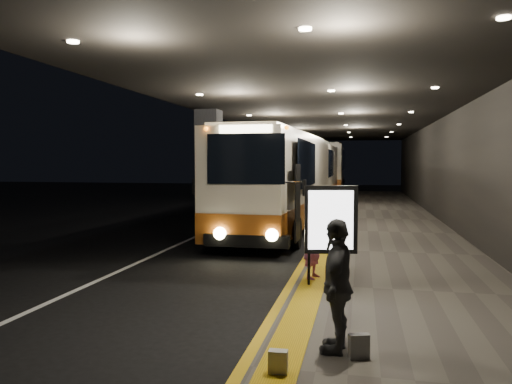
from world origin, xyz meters
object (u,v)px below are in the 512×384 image
(passenger_boarding, at_px, (313,242))
(bag_polka, at_px, (359,346))
(coach_second, at_px, (311,177))
(coach_third, at_px, (327,171))
(coach_main, at_px, (280,186))
(info_sign, at_px, (331,222))
(passenger_waiting_grey, at_px, (337,285))
(bag_plain, at_px, (278,362))
(stanchion_post, at_px, (309,259))

(passenger_boarding, distance_m, bag_polka, 4.29)
(coach_second, xyz_separation_m, coach_third, (0.06, 13.20, 0.18))
(coach_main, height_order, info_sign, coach_main)
(passenger_waiting_grey, height_order, bag_plain, passenger_waiting_grey)
(passenger_boarding, bearing_deg, bag_plain, -164.60)
(stanchion_post, bearing_deg, coach_main, 102.93)
(passenger_waiting_grey, bearing_deg, info_sign, -169.12)
(passenger_waiting_grey, height_order, bag_polka, passenger_waiting_grey)
(coach_second, relative_size, info_sign, 5.65)
(coach_second, distance_m, passenger_waiting_grey, 22.57)
(coach_main, xyz_separation_m, passenger_boarding, (1.97, -7.86, -0.79))
(coach_main, xyz_separation_m, bag_polka, (2.93, -12.00, -1.40))
(bag_polka, relative_size, stanchion_post, 0.29)
(coach_second, height_order, info_sign, coach_second)
(info_sign, xyz_separation_m, stanchion_post, (-0.46, 0.71, -0.82))
(coach_second, distance_m, info_sign, 19.91)
(coach_third, height_order, info_sign, coach_third)
(coach_main, relative_size, coach_third, 0.92)
(passenger_boarding, relative_size, bag_plain, 5.59)
(coach_third, xyz_separation_m, bag_plain, (1.90, -36.45, -1.59))
(coach_main, distance_m, coach_second, 10.60)
(bag_polka, bearing_deg, info_sign, 100.45)
(info_sign, bearing_deg, coach_main, 93.16)
(coach_third, distance_m, bag_plain, 36.53)
(passenger_waiting_grey, bearing_deg, stanchion_post, -162.48)
(passenger_waiting_grey, relative_size, bag_plain, 6.25)
(bag_plain, distance_m, stanchion_post, 4.21)
(bag_plain, distance_m, info_sign, 3.71)
(bag_polka, bearing_deg, passenger_waiting_grey, 145.47)
(coach_second, relative_size, passenger_waiting_grey, 6.62)
(coach_third, bearing_deg, bag_plain, -88.18)
(coach_third, bearing_deg, coach_second, -91.43)
(coach_second, distance_m, coach_third, 13.20)
(coach_second, bearing_deg, coach_third, 90.59)
(coach_third, relative_size, passenger_waiting_grey, 7.31)
(coach_third, xyz_separation_m, stanchion_post, (1.82, -32.25, -1.20))
(passenger_waiting_grey, xyz_separation_m, info_sign, (-0.24, 2.64, 0.50))
(bag_plain, bearing_deg, coach_main, 99.09)
(coach_second, height_order, coach_third, coach_third)
(passenger_boarding, xyz_separation_m, bag_plain, (0.06, -4.79, -0.63))
(coach_second, xyz_separation_m, passenger_boarding, (1.90, -18.47, -0.79))
(coach_third, bearing_deg, coach_main, -91.46)
(stanchion_post, bearing_deg, coach_third, 93.22)
(coach_main, height_order, passenger_waiting_grey, coach_main)
(coach_third, relative_size, info_sign, 6.24)
(stanchion_post, bearing_deg, info_sign, -57.01)
(bag_polka, relative_size, info_sign, 0.15)
(coach_main, xyz_separation_m, info_sign, (2.40, -9.17, -0.20))
(passenger_waiting_grey, height_order, stanchion_post, passenger_waiting_grey)
(coach_third, distance_m, passenger_waiting_grey, 35.70)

